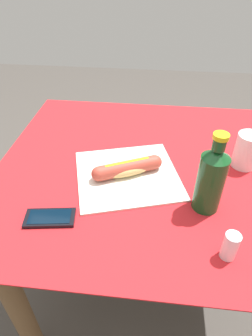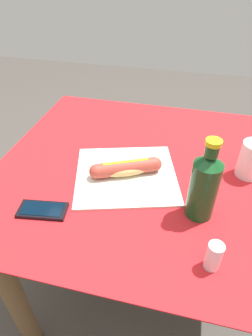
{
  "view_description": "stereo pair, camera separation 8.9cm",
  "coord_description": "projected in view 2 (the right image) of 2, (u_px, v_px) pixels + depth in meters",
  "views": [
    {
      "loc": [
        -0.0,
        0.75,
        1.31
      ],
      "look_at": [
        0.07,
        0.06,
        0.76
      ],
      "focal_mm": 30.62,
      "sensor_mm": 36.0,
      "label": 1
    },
    {
      "loc": [
        -0.09,
        0.74,
        1.31
      ],
      "look_at": [
        0.07,
        0.06,
        0.76
      ],
      "focal_mm": 30.62,
      "sensor_mm": 36.0,
      "label": 2
    }
  ],
  "objects": [
    {
      "name": "paper_wrapper",
      "position": [
        126.0,
        175.0,
        0.91
      ],
      "size": [
        0.38,
        0.37,
        0.01
      ],
      "primitive_type": "cube",
      "rotation": [
        0.0,
        0.0,
        0.29
      ],
      "color": "silver",
      "rests_on": "dining_table"
    },
    {
      "name": "cell_phone",
      "position": [
        43.0,
        210.0,
        0.78
      ],
      "size": [
        0.14,
        0.08,
        0.01
      ],
      "color": "black",
      "rests_on": "dining_table"
    },
    {
      "name": "drinking_cup",
      "position": [
        252.0,
        160.0,
        0.88
      ],
      "size": [
        0.08,
        0.08,
        0.12
      ],
      "primitive_type": "cylinder",
      "color": "white",
      "rests_on": "dining_table"
    },
    {
      "name": "soda_bottle",
      "position": [
        204.0,
        185.0,
        0.72
      ],
      "size": [
        0.07,
        0.07,
        0.24
      ],
      "color": "#14471E",
      "rests_on": "dining_table"
    },
    {
      "name": "ground_plane",
      "position": [
        144.0,
        285.0,
        1.39
      ],
      "size": [
        6.0,
        6.0,
        0.0
      ],
      "primitive_type": "plane",
      "color": "#47423D",
      "rests_on": "ground"
    },
    {
      "name": "salt_shaker",
      "position": [
        214.0,
        256.0,
        0.63
      ],
      "size": [
        0.04,
        0.04,
        0.07
      ],
      "primitive_type": "cylinder",
      "color": "silver",
      "rests_on": "dining_table"
    },
    {
      "name": "hot_dog",
      "position": [
        126.0,
        168.0,
        0.89
      ],
      "size": [
        0.21,
        0.12,
        0.05
      ],
      "color": "#DBB26B",
      "rests_on": "paper_wrapper"
    },
    {
      "name": "dining_table",
      "position": [
        150.0,
        197.0,
        1.02
      ],
      "size": [
        1.02,
        0.91,
        0.73
      ],
      "color": "brown",
      "rests_on": "ground"
    }
  ]
}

